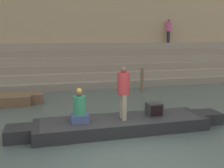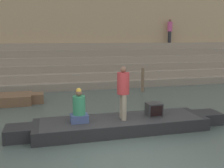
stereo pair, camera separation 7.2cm
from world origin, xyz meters
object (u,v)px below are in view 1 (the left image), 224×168
person_standing (123,89)px  person_on_steps (169,29)px  person_rowing (79,109)px  tv_set (154,109)px  mooring_post (142,80)px  rowboat_main (122,124)px

person_standing → person_on_steps: 12.08m
person_standing → person_on_steps: size_ratio=1.00×
person_rowing → person_on_steps: size_ratio=0.63×
tv_set → person_standing: bearing=-175.2°
tv_set → person_on_steps: 11.61m
person_standing → mooring_post: (2.76, 5.54, -0.69)m
person_standing → tv_set: bearing=-2.9°
rowboat_main → person_rowing: size_ratio=6.63×
tv_set → person_rowing: bearing=-179.4°
rowboat_main → tv_set: 1.19m
rowboat_main → person_rowing: (-1.32, 0.02, 0.58)m
tv_set → person_on_steps: size_ratio=0.29×
tv_set → mooring_post: (1.67, 5.44, 0.05)m
person_rowing → mooring_post: person_rowing is taller
rowboat_main → mooring_post: bearing=61.9°
person_standing → person_on_steps: bearing=48.7°
person_rowing → tv_set: person_rowing is taller
rowboat_main → person_standing: size_ratio=4.17×
person_standing → person_rowing: 1.47m
tv_set → person_on_steps: person_on_steps is taller
person_standing → person_rowing: bearing=169.5°
person_rowing → tv_set: bearing=-0.6°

